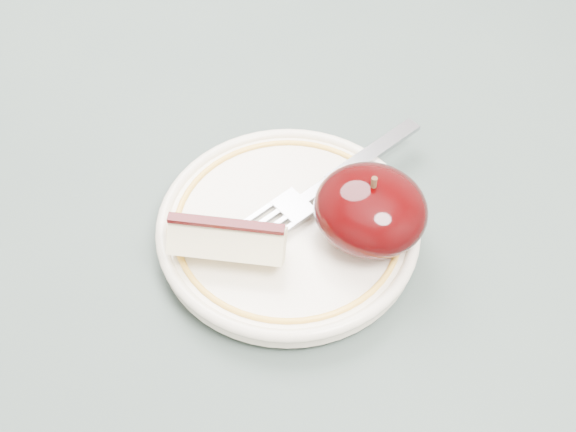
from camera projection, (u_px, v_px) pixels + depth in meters
The scene contains 5 objects.
table at pixel (225, 250), 0.68m from camera, with size 0.90×0.90×0.75m.
plate at pixel (288, 228), 0.57m from camera, with size 0.19×0.19×0.02m.
apple_half at pixel (370, 209), 0.54m from camera, with size 0.08×0.07×0.06m.
apple_wedge at pixel (228, 240), 0.53m from camera, with size 0.08×0.06×0.04m.
fork at pixel (329, 183), 0.58m from camera, with size 0.07×0.17×0.00m.
Camera 1 is at (0.25, -0.31, 1.21)m, focal length 50.00 mm.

